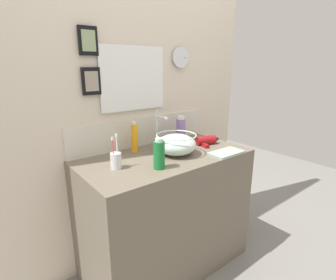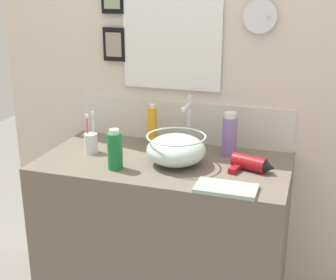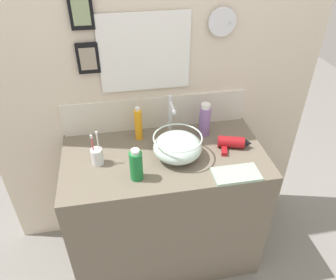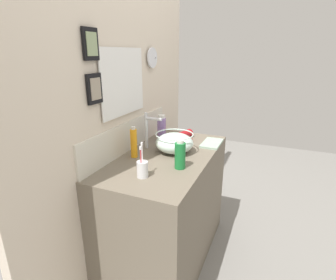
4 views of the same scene
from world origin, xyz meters
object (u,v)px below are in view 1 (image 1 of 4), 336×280
glass_bowl_sink (176,144)px  hair_drier (208,140)px  toothbrush_cup (116,160)px  spray_bottle (159,154)px  soap_dispenser (135,138)px  lotion_bottle (181,130)px  hand_towel (226,153)px  faucet (158,126)px

glass_bowl_sink → hair_drier: size_ratio=1.32×
toothbrush_cup → spray_bottle: bearing=-38.1°
glass_bowl_sink → soap_dispenser: bearing=131.2°
spray_bottle → lotion_bottle: 0.54m
soap_dispenser → lotion_bottle: bearing=-3.9°
lotion_bottle → soap_dispenser: 0.39m
hair_drier → toothbrush_cup: 0.75m
toothbrush_cup → hand_towel: 0.73m
glass_bowl_sink → hand_towel: (0.26, -0.20, -0.06)m
glass_bowl_sink → faucet: 0.22m
faucet → spray_bottle: faucet is taller
hair_drier → lotion_bottle: (-0.13, 0.16, 0.07)m
toothbrush_cup → soap_dispenser: bearing=38.5°
lotion_bottle → soap_dispenser: soap_dispenser is taller
faucet → lotion_bottle: bearing=-4.4°
hair_drier → lotion_bottle: 0.21m
hair_drier → lotion_bottle: bearing=128.9°
faucet → hand_towel: bearing=-56.8°
spray_bottle → lotion_bottle: bearing=36.0°
faucet → hair_drier: bearing=-27.9°
hair_drier → toothbrush_cup: size_ratio=1.00×
toothbrush_cup → spray_bottle: (0.19, -0.15, 0.03)m
lotion_bottle → soap_dispenser: (-0.39, 0.03, -0.00)m
toothbrush_cup → lotion_bottle: 0.65m
hair_drier → toothbrush_cup: toothbrush_cup is taller
faucet → hand_towel: (0.26, -0.40, -0.15)m
glass_bowl_sink → hand_towel: 0.34m
soap_dispenser → hair_drier: bearing=-19.7°
toothbrush_cup → faucet: bearing=22.9°
faucet → hand_towel: faucet is taller
soap_dispenser → hand_towel: size_ratio=0.87×
glass_bowl_sink → hair_drier: bearing=5.0°
hair_drier → hand_towel: size_ratio=0.83×
toothbrush_cup → soap_dispenser: soap_dispenser is taller
spray_bottle → hair_drier: bearing=15.6°
hair_drier → spray_bottle: 0.59m
lotion_bottle → hand_towel: bearing=-80.6°
lotion_bottle → hand_towel: lotion_bottle is taller
hair_drier → spray_bottle: (-0.56, -0.16, 0.05)m
glass_bowl_sink → soap_dispenser: (-0.19, 0.21, 0.03)m
glass_bowl_sink → toothbrush_cup: (-0.43, 0.02, -0.02)m
glass_bowl_sink → spray_bottle: bearing=-151.2°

